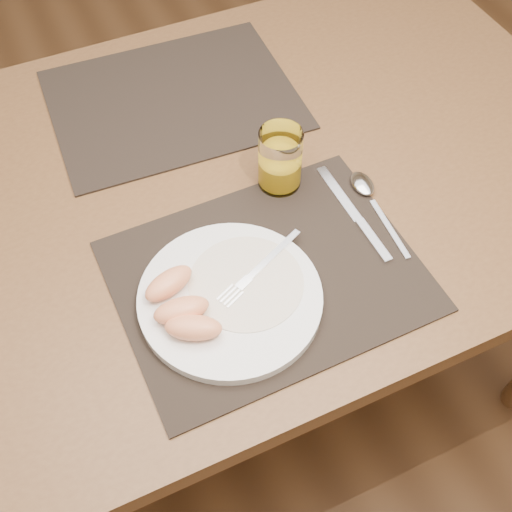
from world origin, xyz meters
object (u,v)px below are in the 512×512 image
object	(u,v)px
plate	(230,298)
table	(226,207)
juice_glass	(280,162)
placemat_near	(267,276)
knife	(359,220)
spoon	(366,190)
placemat_far	(173,99)
fork	(255,273)

from	to	relation	value
plate	table	bearing A→B (deg)	69.20
table	juice_glass	world-z (taller)	juice_glass
placemat_near	knife	size ratio (longest dim) A/B	2.05
spoon	juice_glass	world-z (taller)	juice_glass
placemat_near	placemat_far	distance (m)	0.44
placemat_far	juice_glass	size ratio (longest dim) A/B	4.15
plate	juice_glass	distance (m)	0.25
placemat_near	spoon	bearing A→B (deg)	20.57
placemat_far	fork	bearing A→B (deg)	-94.14
placemat_near	table	bearing A→B (deg)	84.38
table	knife	bearing A→B (deg)	-50.01
table	knife	distance (m)	0.26
placemat_far	spoon	world-z (taller)	spoon
table	plate	bearing A→B (deg)	-110.80
table	spoon	xyz separation A→B (m)	(0.20, -0.14, 0.09)
juice_glass	table	bearing A→B (deg)	144.42
placemat_near	juice_glass	distance (m)	0.20
fork	placemat_near	bearing A→B (deg)	-0.18
placemat_near	spoon	xyz separation A→B (m)	(0.22, 0.08, 0.01)
knife	spoon	bearing A→B (deg)	49.12
plate	juice_glass	world-z (taller)	juice_glass
placemat_near	placemat_far	size ratio (longest dim) A/B	1.00
placemat_far	knife	world-z (taller)	knife
placemat_near	knife	xyz separation A→B (m)	(0.18, 0.03, 0.00)
placemat_far	spoon	bearing A→B (deg)	-59.54
table	placemat_near	world-z (taller)	placemat_near
placemat_far	spoon	size ratio (longest dim) A/B	2.34
plate	knife	xyz separation A→B (m)	(0.25, 0.05, -0.01)
table	plate	xyz separation A→B (m)	(-0.09, -0.24, 0.10)
spoon	juice_glass	distance (m)	0.15
table	placemat_far	world-z (taller)	placemat_far
table	knife	size ratio (longest dim) A/B	6.36
fork	table	bearing A→B (deg)	78.99
knife	spoon	world-z (taller)	spoon
juice_glass	plate	bearing A→B (deg)	-132.60
placemat_far	plate	bearing A→B (deg)	-99.88
placemat_far	juice_glass	bearing A→B (deg)	-72.13
plate	spoon	world-z (taller)	plate
placemat_near	placemat_far	world-z (taller)	same
fork	juice_glass	xyz separation A→B (m)	(0.12, 0.16, 0.03)
placemat_far	spoon	xyz separation A→B (m)	(0.21, -0.36, 0.01)
fork	knife	bearing A→B (deg)	9.54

